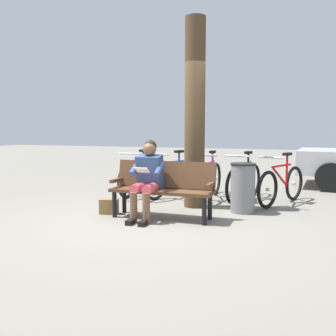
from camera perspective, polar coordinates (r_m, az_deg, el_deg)
ground_plane at (r=5.66m, az=-2.47°, el=-8.03°), size 40.00×40.00×0.00m
bench at (r=5.77m, az=-0.72°, el=-2.63°), size 1.60×0.48×0.87m
person_reading at (r=5.66m, az=-3.15°, el=-1.18°), size 0.49×0.76×1.20m
handbag at (r=6.14m, az=-9.03°, el=-5.83°), size 0.33×0.22×0.24m
tree_trunk at (r=6.51m, az=4.12°, el=8.26°), size 0.35×0.35×3.26m
litter_bin at (r=6.24m, az=11.39°, el=-2.99°), size 0.41×0.41×0.81m
bicycle_silver at (r=7.08m, az=17.02°, el=-2.46°), size 0.77×1.55×0.94m
bicycle_orange at (r=7.31m, az=11.60°, el=-2.05°), size 0.56×1.65×0.94m
bicycle_blue at (r=7.39m, az=6.44°, el=-1.87°), size 0.48×1.68×0.94m
bicycle_red at (r=7.51m, az=0.77°, el=-1.71°), size 0.76×1.56×0.94m
bicycle_purple at (r=7.81m, az=-4.42°, el=-1.42°), size 0.48×1.68×0.94m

